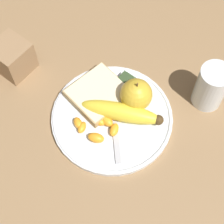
{
  "coord_description": "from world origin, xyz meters",
  "views": [
    {
      "loc": [
        -0.29,
        -0.23,
        0.73
      ],
      "look_at": [
        0.0,
        0.0,
        0.03
      ],
      "focal_mm": 60.0,
      "sensor_mm": 36.0,
      "label": 1
    }
  ],
  "objects_px": {
    "plate": "(112,117)",
    "apple": "(136,95)",
    "condiment_caddy": "(13,57)",
    "juice_glass": "(211,88)",
    "fork": "(114,115)",
    "bread_slice": "(99,94)",
    "banana": "(122,112)",
    "jam_packet": "(125,83)"
  },
  "relations": [
    {
      "from": "plate",
      "to": "apple",
      "type": "xyz_separation_m",
      "value": [
        0.06,
        -0.02,
        0.04
      ]
    },
    {
      "from": "plate",
      "to": "condiment_caddy",
      "type": "distance_m",
      "value": 0.27
    },
    {
      "from": "plate",
      "to": "juice_glass",
      "type": "relative_size",
      "value": 2.47
    },
    {
      "from": "fork",
      "to": "condiment_caddy",
      "type": "bearing_deg",
      "value": 54.58
    },
    {
      "from": "juice_glass",
      "to": "bread_slice",
      "type": "relative_size",
      "value": 0.81
    },
    {
      "from": "plate",
      "to": "fork",
      "type": "relative_size",
      "value": 1.76
    },
    {
      "from": "banana",
      "to": "bread_slice",
      "type": "xyz_separation_m",
      "value": [
        0.01,
        0.07,
        -0.01
      ]
    },
    {
      "from": "banana",
      "to": "condiment_caddy",
      "type": "xyz_separation_m",
      "value": [
        -0.05,
        0.28,
        0.01
      ]
    },
    {
      "from": "fork",
      "to": "condiment_caddy",
      "type": "distance_m",
      "value": 0.27
    },
    {
      "from": "banana",
      "to": "fork",
      "type": "distance_m",
      "value": 0.03
    },
    {
      "from": "condiment_caddy",
      "to": "apple",
      "type": "bearing_deg",
      "value": -71.98
    },
    {
      "from": "plate",
      "to": "bread_slice",
      "type": "bearing_deg",
      "value": 69.15
    },
    {
      "from": "bread_slice",
      "to": "fork",
      "type": "distance_m",
      "value": 0.06
    },
    {
      "from": "fork",
      "to": "jam_packet",
      "type": "xyz_separation_m",
      "value": [
        0.07,
        0.03,
        0.01
      ]
    },
    {
      "from": "juice_glass",
      "to": "bread_slice",
      "type": "distance_m",
      "value": 0.24
    },
    {
      "from": "juice_glass",
      "to": "condiment_caddy",
      "type": "relative_size",
      "value": 1.36
    },
    {
      "from": "apple",
      "to": "condiment_caddy",
      "type": "relative_size",
      "value": 1.01
    },
    {
      "from": "juice_glass",
      "to": "jam_packet",
      "type": "bearing_deg",
      "value": 119.52
    },
    {
      "from": "apple",
      "to": "juice_glass",
      "type": "bearing_deg",
      "value": -45.71
    },
    {
      "from": "condiment_caddy",
      "to": "juice_glass",
      "type": "bearing_deg",
      "value": -62.81
    },
    {
      "from": "fork",
      "to": "plate",
      "type": "bearing_deg",
      "value": 124.69
    },
    {
      "from": "banana",
      "to": "condiment_caddy",
      "type": "height_order",
      "value": "condiment_caddy"
    },
    {
      "from": "juice_glass",
      "to": "fork",
      "type": "relative_size",
      "value": 0.71
    },
    {
      "from": "apple",
      "to": "condiment_caddy",
      "type": "bearing_deg",
      "value": 108.02
    },
    {
      "from": "apple",
      "to": "bread_slice",
      "type": "xyz_separation_m",
      "value": [
        -0.04,
        0.07,
        -0.02
      ]
    },
    {
      "from": "bread_slice",
      "to": "plate",
      "type": "bearing_deg",
      "value": -110.85
    },
    {
      "from": "jam_packet",
      "to": "juice_glass",
      "type": "bearing_deg",
      "value": -60.48
    },
    {
      "from": "bread_slice",
      "to": "condiment_caddy",
      "type": "bearing_deg",
      "value": 104.48
    },
    {
      "from": "apple",
      "to": "jam_packet",
      "type": "bearing_deg",
      "value": 65.12
    },
    {
      "from": "plate",
      "to": "jam_packet",
      "type": "xyz_separation_m",
      "value": [
        0.08,
        0.03,
        0.01
      ]
    },
    {
      "from": "apple",
      "to": "fork",
      "type": "xyz_separation_m",
      "value": [
        -0.05,
        0.02,
        -0.03
      ]
    },
    {
      "from": "fork",
      "to": "condiment_caddy",
      "type": "relative_size",
      "value": 1.92
    },
    {
      "from": "apple",
      "to": "jam_packet",
      "type": "distance_m",
      "value": 0.06
    },
    {
      "from": "apple",
      "to": "banana",
      "type": "height_order",
      "value": "apple"
    },
    {
      "from": "banana",
      "to": "bread_slice",
      "type": "height_order",
      "value": "banana"
    },
    {
      "from": "fork",
      "to": "apple",
      "type": "bearing_deg",
      "value": -62.28
    },
    {
      "from": "bread_slice",
      "to": "apple",
      "type": "bearing_deg",
      "value": -62.68
    },
    {
      "from": "condiment_caddy",
      "to": "plate",
      "type": "bearing_deg",
      "value": -82.77
    },
    {
      "from": "plate",
      "to": "banana",
      "type": "bearing_deg",
      "value": -53.35
    },
    {
      "from": "plate",
      "to": "fork",
      "type": "height_order",
      "value": "fork"
    },
    {
      "from": "juice_glass",
      "to": "fork",
      "type": "height_order",
      "value": "juice_glass"
    },
    {
      "from": "banana",
      "to": "fork",
      "type": "xyz_separation_m",
      "value": [
        -0.01,
        0.02,
        -0.02
      ]
    }
  ]
}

